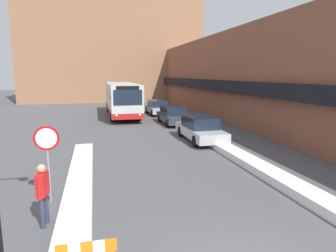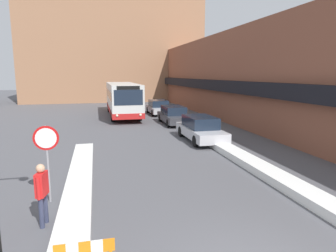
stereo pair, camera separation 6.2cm
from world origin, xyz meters
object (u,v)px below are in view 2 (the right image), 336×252
object	(u,v)px
parked_car_front	(200,128)
parked_car_middle	(174,115)
city_bus	(122,98)
stop_sign	(47,147)
parked_car_back	(158,107)
pedestrian	(42,189)

from	to	relation	value
parked_car_front	parked_car_middle	xyz separation A→B (m)	(0.00, 6.45, -0.03)
city_bus	parked_car_front	bearing A→B (deg)	-73.35
city_bus	stop_sign	world-z (taller)	city_bus
stop_sign	parked_car_back	bearing A→B (deg)	68.98
parked_car_middle	parked_car_front	bearing A→B (deg)	-90.00
parked_car_back	stop_sign	bearing A→B (deg)	-111.02
parked_car_front	pedestrian	size ratio (longest dim) A/B	2.81
parked_car_front	pedestrian	xyz separation A→B (m)	(-7.57, -8.88, 0.28)
parked_car_front	parked_car_middle	size ratio (longest dim) A/B	1.02
parked_car_front	parked_car_back	xyz separation A→B (m)	(-0.00, 12.52, -0.03)
parked_car_middle	parked_car_back	bearing A→B (deg)	90.00
city_bus	parked_car_back	xyz separation A→B (m)	(3.61, 0.44, -0.99)
city_bus	parked_car_middle	size ratio (longest dim) A/B	2.37
parked_car_middle	parked_car_back	world-z (taller)	parked_car_middle
parked_car_middle	stop_sign	xyz separation A→B (m)	(-7.63, -13.78, 1.06)
city_bus	parked_car_back	distance (m)	3.77
parked_car_middle	pedestrian	bearing A→B (deg)	-116.28
city_bus	stop_sign	bearing A→B (deg)	-101.69
parked_car_middle	stop_sign	bearing A→B (deg)	-118.96
parked_car_front	parked_car_middle	bearing A→B (deg)	90.00
pedestrian	stop_sign	bearing A→B (deg)	13.62
parked_car_back	pedestrian	bearing A→B (deg)	-109.48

